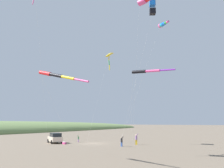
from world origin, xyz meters
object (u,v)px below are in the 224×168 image
at_px(person_child_green_jacket, 122,141).
at_px(person_child_grey_jacket, 78,138).
at_px(kite_delta_blue_topmost, 109,55).
at_px(kite_box_teal_far_right, 152,8).
at_px(parked_car, 55,138).
at_px(kite_windsock_rainbow_low_near, 146,71).
at_px(kite_windsock_green_low_center, 163,24).
at_px(kite_windsock_long_streamer_left, 146,0).
at_px(kite_windsock_orange_high_right, 55,75).
at_px(cooler_box, 64,143).
at_px(person_adult_flyer, 136,138).

relative_size(person_child_green_jacket, person_child_grey_jacket, 1.21).
height_order(person_child_grey_jacket, kite_delta_blue_topmost, kite_delta_blue_topmost).
xyz_separation_m(person_child_grey_jacket, kite_box_teal_far_right, (19.51, -8.00, 18.11)).
relative_size(parked_car, kite_box_teal_far_right, 0.24).
distance_m(person_child_green_jacket, kite_windsock_rainbow_low_near, 13.80).
bearing_deg(kite_windsock_green_low_center, kite_delta_blue_topmost, 165.48).
relative_size(kite_windsock_long_streamer_left, kite_windsock_orange_high_right, 1.24).
bearing_deg(person_child_green_jacket, kite_windsock_green_low_center, -9.77).
distance_m(kite_windsock_rainbow_low_near, kite_windsock_green_low_center, 9.93).
bearing_deg(person_child_grey_jacket, kite_box_teal_far_right, -22.29).
xyz_separation_m(person_child_grey_jacket, kite_windsock_long_streamer_left, (20.00, -11.12, 17.50)).
distance_m(kite_box_teal_far_right, kite_windsock_orange_high_right, 15.84).
bearing_deg(parked_car, kite_delta_blue_topmost, 18.34).
relative_size(parked_car, kite_delta_blue_topmost, 0.28).
bearing_deg(cooler_box, parked_car, 167.84).
relative_size(parked_car, cooler_box, 7.47).
height_order(kite_windsock_rainbow_low_near, kite_windsock_orange_high_right, kite_windsock_rainbow_low_near).
bearing_deg(kite_windsock_long_streamer_left, kite_windsock_rainbow_low_near, 119.99).
distance_m(parked_car, person_child_grey_jacket, 4.53).
distance_m(kite_windsock_rainbow_low_near, kite_windsock_orange_high_right, 10.94).
bearing_deg(kite_windsock_long_streamer_left, kite_delta_blue_topmost, 139.70).
height_order(parked_car, kite_delta_blue_topmost, kite_delta_blue_topmost).
relative_size(kite_box_teal_far_right, kite_windsock_orange_high_right, 1.32).
height_order(person_child_green_jacket, kite_windsock_rainbow_low_near, kite_windsock_rainbow_low_near).
relative_size(kite_windsock_rainbow_low_near, kite_windsock_long_streamer_left, 0.71).
height_order(person_child_grey_jacket, kite_windsock_green_low_center, kite_windsock_green_low_center).
relative_size(person_adult_flyer, kite_box_teal_far_right, 0.10).
bearing_deg(kite_windsock_orange_high_right, person_child_green_jacket, 94.35).
bearing_deg(kite_windsock_rainbow_low_near, person_child_grey_jacket, 154.09).
height_order(kite_delta_blue_topmost, kite_windsock_green_low_center, kite_windsock_green_low_center).
bearing_deg(kite_box_teal_far_right, person_child_green_jacket, 145.29).
distance_m(person_adult_flyer, kite_windsock_orange_high_right, 20.89).
distance_m(cooler_box, kite_windsock_green_low_center, 25.87).
height_order(person_adult_flyer, person_child_green_jacket, person_adult_flyer).
bearing_deg(kite_box_teal_far_right, person_adult_flyer, 128.52).
relative_size(kite_delta_blue_topmost, kite_windsock_orange_high_right, 1.12).
xyz_separation_m(person_adult_flyer, kite_box_teal_far_right, (7.60, -9.55, 17.77)).
relative_size(parked_car, kite_windsock_orange_high_right, 0.31).
bearing_deg(cooler_box, kite_windsock_rainbow_low_near, -14.31).
bearing_deg(kite_windsock_long_streamer_left, person_child_grey_jacket, 150.92).
height_order(parked_car, kite_box_teal_far_right, kite_box_teal_far_right).
distance_m(kite_box_teal_far_right, kite_windsock_green_low_center, 4.41).
bearing_deg(person_adult_flyer, kite_windsock_orange_high_right, -88.59).
bearing_deg(person_adult_flyer, person_child_green_jacket, -100.65).
relative_size(person_child_green_jacket, kite_windsock_orange_high_right, 0.11).
xyz_separation_m(person_child_grey_jacket, kite_delta_blue_topmost, (7.59, -0.60, 15.57)).
distance_m(kite_windsock_long_streamer_left, kite_windsock_green_low_center, 7.53).
height_order(cooler_box, kite_windsock_orange_high_right, kite_windsock_orange_high_right).
xyz_separation_m(parked_car, kite_windsock_rainbow_low_near, (21.20, -5.29, 9.04)).
xyz_separation_m(person_adult_flyer, kite_windsock_rainbow_low_near, (6.97, -10.72, 8.94)).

